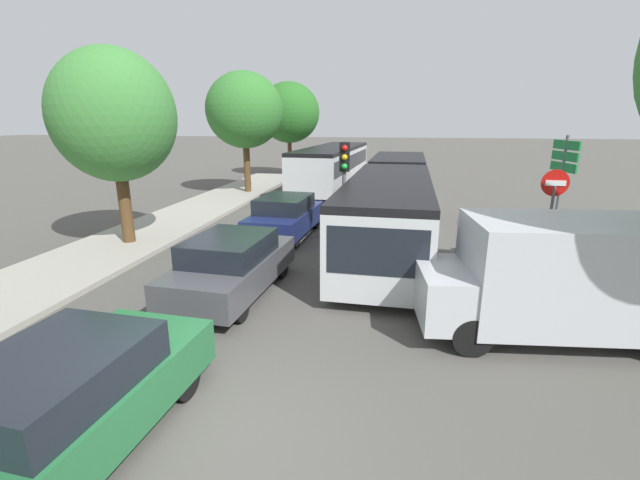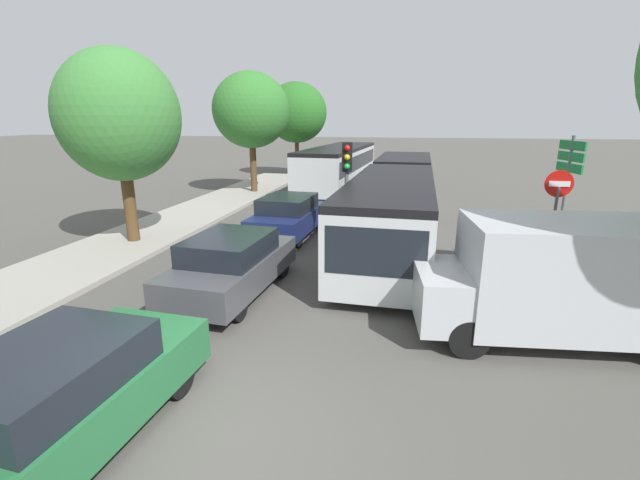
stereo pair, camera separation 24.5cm
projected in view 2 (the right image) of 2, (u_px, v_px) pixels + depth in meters
ground_plane at (222, 438)px, 5.66m from camera, size 200.00×200.00×0.00m
kerb_strip_left at (174, 222)px, 17.23m from camera, size 3.20×31.76×0.14m
articulated_bus at (398, 194)px, 16.13m from camera, size 2.89×15.99×2.36m
city_bus_rear at (339, 164)px, 26.16m from camera, size 3.33×11.67×2.48m
queued_car_green at (57, 399)px, 5.27m from camera, size 2.05×4.30×1.46m
queued_car_graphite at (232, 264)px, 10.19m from camera, size 2.05×4.30×1.46m
queued_car_navy at (289, 216)px, 15.32m from camera, size 2.05×4.31×1.46m
white_van at (565, 278)px, 7.91m from camera, size 5.18×2.47×2.31m
traffic_light at (347, 172)px, 13.33m from camera, size 0.36×0.38×3.40m
no_entry_sign at (556, 206)px, 11.17m from camera, size 0.70×0.08×2.82m
direction_sign_post at (569, 169)px, 13.34m from camera, size 0.34×1.38×3.60m
tree_left_mid at (120, 120)px, 13.43m from camera, size 3.75×3.75×6.21m
tree_left_far at (251, 110)px, 23.16m from camera, size 4.14×4.14×6.58m
tree_left_distant at (296, 113)px, 30.68m from camera, size 4.36×4.36×6.68m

